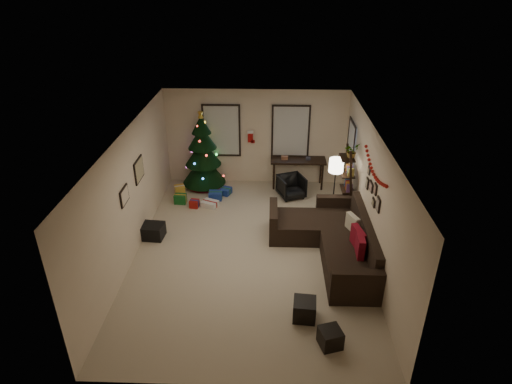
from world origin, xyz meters
TOP-DOWN VIEW (x-y plane):
  - floor at (0.00, 0.00)m, footprint 7.00×7.00m
  - ceiling at (0.00, 0.00)m, footprint 7.00×7.00m
  - wall_back at (0.00, 3.50)m, footprint 5.00×0.00m
  - wall_front at (0.00, -3.50)m, footprint 5.00×0.00m
  - wall_left at (-2.50, 0.00)m, footprint 0.00×7.00m
  - wall_right at (2.50, 0.00)m, footprint 0.00×7.00m
  - window_back_left at (-0.95, 3.47)m, footprint 1.05×0.06m
  - window_back_right at (0.95, 3.47)m, footprint 1.05×0.06m
  - window_right_wall at (2.47, 2.55)m, footprint 0.06×0.90m
  - christmas_tree at (-1.46, 3.16)m, footprint 1.21×1.21m
  - presents at (-1.43, 2.27)m, footprint 1.50×1.01m
  - sofa at (1.80, 0.02)m, footprint 2.12×3.07m
  - pillow_red_a at (2.21, -0.70)m, footprint 0.15×0.50m
  - pillow_red_b at (2.21, -0.45)m, footprint 0.23×0.51m
  - pillow_cream at (2.21, 0.18)m, footprint 0.26×0.42m
  - ottoman_near at (1.05, -2.03)m, footprint 0.43×0.43m
  - ottoman_far at (1.44, -2.65)m, footprint 0.43×0.43m
  - desk at (1.18, 3.22)m, footprint 1.52×0.54m
  - desk_chair at (0.99, 2.57)m, footprint 0.76×0.74m
  - bookshelf at (2.30, 1.56)m, footprint 0.30×0.54m
  - potted_plant at (2.30, 1.59)m, footprint 0.58×0.57m
  - floor_lamp at (1.95, 1.44)m, footprint 0.34×0.34m
  - art_map at (-2.48, 0.67)m, footprint 0.04×0.60m
  - art_abstract at (-2.48, -0.41)m, footprint 0.04×0.45m
  - gallery at (2.48, -0.07)m, footprint 0.03×1.25m
  - garland at (2.45, -0.09)m, footprint 0.08×1.90m
  - stocking_left at (-0.14, 3.37)m, footprint 0.20×0.05m
  - stocking_right at (0.19, 3.56)m, footprint 0.20×0.05m
  - storage_bin at (-2.36, 0.46)m, footprint 0.70×0.49m

SIDE VIEW (x-z plane):
  - floor at x=0.00m, z-range 0.00..0.00m
  - presents at x=-1.43m, z-range -0.03..0.25m
  - ottoman_far at x=1.44m, z-range 0.00..0.33m
  - storage_bin at x=-2.36m, z-range 0.00..0.33m
  - ottoman_near at x=1.05m, z-range 0.00..0.38m
  - desk_chair at x=0.99m, z-range 0.00..0.61m
  - sofa at x=1.80m, z-range -0.16..0.77m
  - pillow_cream at x=2.21m, z-range 0.43..0.83m
  - pillow_red_a at x=2.21m, z-range 0.39..0.89m
  - pillow_red_b at x=2.21m, z-range 0.39..0.89m
  - desk at x=1.18m, z-range 0.31..1.14m
  - bookshelf at x=2.30m, z-range -0.03..1.82m
  - christmas_tree at x=-1.46m, z-range -0.19..2.06m
  - floor_lamp at x=1.95m, z-range 0.54..2.15m
  - wall_left at x=-2.50m, z-range -2.15..4.85m
  - wall_right at x=2.50m, z-range -2.15..4.85m
  - wall_back at x=0.00m, z-range -1.15..3.85m
  - wall_front at x=0.00m, z-range -1.15..3.85m
  - stocking_left at x=-0.14m, z-range 1.25..1.61m
  - window_right_wall at x=2.47m, z-range 0.85..2.15m
  - art_abstract at x=-2.48m, z-range 1.37..1.72m
  - stocking_right at x=0.19m, z-range 1.37..1.73m
  - window_back_left at x=-0.95m, z-range 0.80..2.30m
  - window_back_right at x=0.95m, z-range 0.80..2.30m
  - gallery at x=2.48m, z-range 1.30..1.84m
  - art_map at x=-2.48m, z-range 1.36..1.86m
  - potted_plant at x=2.30m, z-range 1.56..2.05m
  - garland at x=2.45m, z-range 1.91..2.21m
  - ceiling at x=0.00m, z-range 2.70..2.70m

